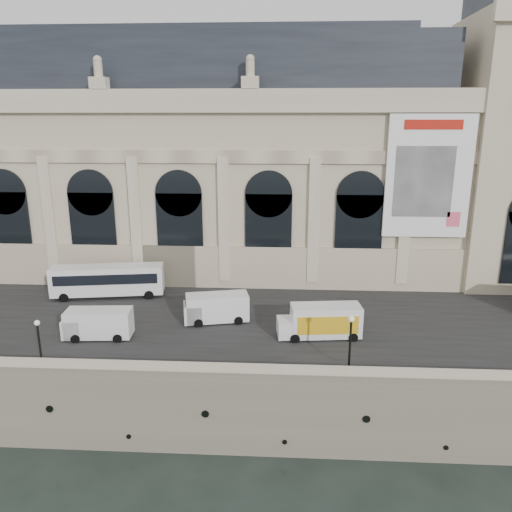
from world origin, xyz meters
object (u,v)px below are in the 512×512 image
(van_c, at_px, (213,308))
(lamp_right, at_px, (350,345))
(box_truck, at_px, (321,321))
(bus_left, at_px, (108,280))
(van_b, at_px, (95,324))
(lamp_left, at_px, (40,345))

(van_c, xyz_separation_m, lamp_right, (11.84, -9.33, 0.94))
(van_c, relative_size, box_truck, 0.86)
(bus_left, bearing_deg, box_truck, -22.07)
(bus_left, bearing_deg, van_c, -26.60)
(van_b, xyz_separation_m, box_truck, (20.16, 1.30, 0.15))
(lamp_left, xyz_separation_m, lamp_right, (23.92, 0.91, 0.26))
(van_b, xyz_separation_m, lamp_left, (-2.03, -6.03, 0.72))
(van_b, bearing_deg, van_c, 22.73)
(van_c, height_order, lamp_left, lamp_left)
(box_truck, bearing_deg, lamp_right, -74.94)
(van_b, height_order, van_c, van_c)
(van_b, height_order, lamp_left, lamp_left)
(box_truck, xyz_separation_m, lamp_left, (-22.19, -7.34, 0.58))
(bus_left, distance_m, box_truck, 24.39)
(van_b, relative_size, lamp_left, 1.46)
(van_b, bearing_deg, lamp_right, -13.18)
(van_c, relative_size, lamp_left, 1.56)
(bus_left, distance_m, lamp_right, 28.89)
(van_c, bearing_deg, van_b, -157.27)
(lamp_left, bearing_deg, van_b, 71.38)
(box_truck, relative_size, lamp_right, 1.62)
(bus_left, xyz_separation_m, van_c, (12.49, -6.25, -0.58))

